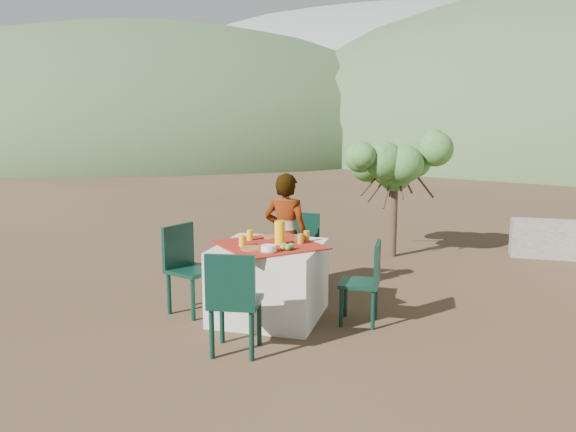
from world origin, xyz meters
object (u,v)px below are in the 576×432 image
Objects in this scene: table at (269,281)px; chair_right at (367,279)px; chair_near at (234,298)px; shrub_tree at (399,170)px; person at (286,236)px; chair_far at (301,247)px; chair_left at (186,264)px; juice_pitcher at (280,233)px.

chair_right reaches higher than table.
chair_near is 0.56× the size of shrub_tree.
person is at bearing -97.19° from chair_near.
chair_far is at bearing -99.15° from chair_near.
table is at bearing -97.88° from chair_near.
chair_near reaches higher than chair_right.
table is at bearing -109.00° from shrub_tree.
chair_near is (-0.05, -2.09, 0.01)m from chair_far.
chair_left is at bearing -130.00° from chair_far.
chair_far is at bearing 92.97° from juice_pitcher.
shrub_tree is 3.13m from juice_pitcher.
chair_near is at bearing -92.78° from chair_far.
shrub_tree is at bearing -12.82° from chair_left.
table is 1.46× the size of chair_far.
chair_far is 1.08× the size of chair_right.
chair_far is 3.75× the size of juice_pitcher.
chair_left is 1.12× the size of chair_right.
person is (-0.07, -0.40, 0.21)m from chair_far.
table is at bearing -162.43° from juice_pitcher.
chair_far is 2.28m from shrub_tree.
chair_right is (0.93, -1.02, -0.04)m from chair_far.
shrub_tree reaches higher than chair_near.
person reaches higher than table.
chair_far is 0.97× the size of chair_near.
person is at bearing 91.52° from table.
chair_left is 0.65× the size of person.
table is 3.30m from shrub_tree.
chair_right is 3.04m from shrub_tree.
chair_right is at bearing 4.16° from table.
juice_pitcher is (0.99, 0.10, 0.37)m from chair_left.
chair_left is (-0.88, 0.92, 0.00)m from chair_near.
chair_left reaches higher than table.
person reaches higher than chair_near.
table is 0.77m from person.
chair_left is 1.87m from chair_right.
shrub_tree is (1.03, 3.00, 0.90)m from table.
table is at bearing -88.02° from chair_right.
chair_left is 0.57× the size of shrub_tree.
chair_left is at bearing -174.01° from juice_pitcher.
chair_left reaches higher than chair_far.
shrub_tree is at bearing 72.62° from juice_pitcher.
table is at bearing -66.28° from chair_left.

